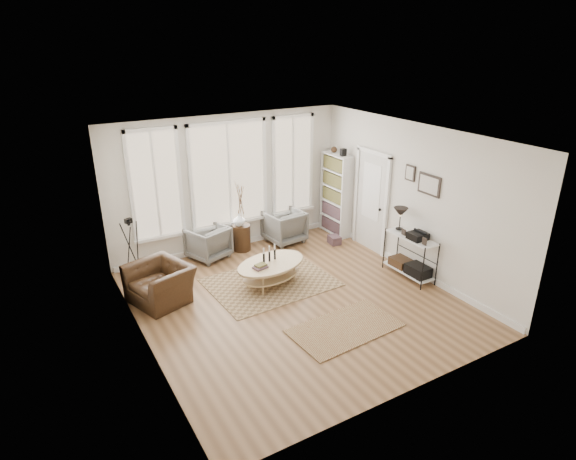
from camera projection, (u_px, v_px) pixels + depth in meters
room at (296, 225)px, 8.01m from camera, size 5.50×5.54×2.90m
bay_window at (229, 177)px, 10.08m from camera, size 4.14×0.12×2.24m
door at (371, 199)px, 10.21m from camera, size 0.09×1.06×2.22m
bookcase at (336, 194)px, 11.07m from camera, size 0.31×0.85×2.06m
low_shelf at (410, 252)px, 9.19m from camera, size 0.38×1.08×1.30m
wall_art at (424, 182)px, 8.79m from camera, size 0.04×0.88×0.44m
rug_main at (270, 282)px, 9.13m from camera, size 2.34×1.80×0.01m
rug_runner at (345, 328)px, 7.70m from camera, size 1.82×1.09×0.01m
coffee_table at (271, 267)px, 8.95m from camera, size 1.57×1.19×0.65m
armchair_left at (208, 242)px, 10.03m from camera, size 0.96×0.97×0.69m
armchair_right at (284, 226)px, 10.82m from camera, size 0.86×0.88×0.73m
side_table at (241, 216)px, 10.23m from camera, size 0.39×0.39×1.62m
vase at (239, 220)px, 10.24m from camera, size 0.28×0.28×0.27m
accent_chair at (160, 283)px, 8.41m from camera, size 1.26×1.18×0.67m
tripod_camera at (133, 252)px, 9.04m from camera, size 0.44×0.44×1.25m
book_stack_near at (334, 240)px, 10.80m from camera, size 0.26×0.32×0.18m
book_stack_far at (333, 240)px, 10.83m from camera, size 0.21×0.25×0.15m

